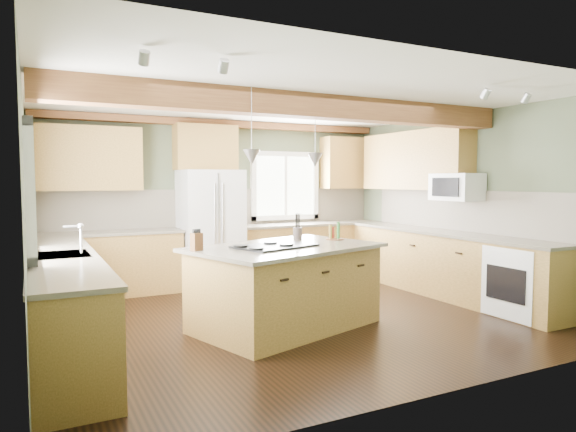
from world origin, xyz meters
name	(u,v)px	position (x,y,z in m)	size (l,w,h in m)	color
floor	(291,317)	(0.00, 0.00, 0.00)	(5.60, 5.60, 0.00)	black
ceiling	(291,98)	(0.00, 0.00, 2.60)	(5.60, 5.60, 0.00)	silver
wall_back	(221,202)	(0.00, 2.50, 1.30)	(5.60, 5.60, 0.00)	#48523A
wall_left	(26,217)	(-2.80, 0.00, 1.30)	(5.00, 5.00, 0.00)	#48523A
wall_right	(465,204)	(2.80, 0.00, 1.30)	(5.00, 5.00, 0.00)	#48523A
ceiling_beam	(305,106)	(0.00, -0.34, 2.47)	(5.55, 0.26, 0.26)	#552D18
soffit_trim	(222,124)	(0.00, 2.40, 2.54)	(5.55, 0.20, 0.10)	#552D18
backsplash_back	(221,207)	(0.00, 2.48, 1.21)	(5.58, 0.03, 0.58)	brown
backsplash_right	(461,210)	(2.78, 0.05, 1.21)	(0.03, 3.70, 0.58)	brown
base_cab_back_left	(109,265)	(-1.79, 2.20, 0.44)	(2.02, 0.60, 0.88)	brown
counter_back_left	(108,233)	(-1.79, 2.20, 0.90)	(2.06, 0.64, 0.04)	#483F35
base_cab_back_right	(310,251)	(1.49, 2.20, 0.44)	(2.62, 0.60, 0.88)	brown
counter_back_right	(310,224)	(1.49, 2.20, 0.90)	(2.66, 0.64, 0.04)	#483F35
base_cab_left	(63,303)	(-2.50, 0.05, 0.44)	(0.60, 3.70, 0.88)	brown
counter_left	(62,256)	(-2.50, 0.05, 0.90)	(0.64, 3.74, 0.04)	#483F35
base_cab_right	(445,265)	(2.50, 0.05, 0.44)	(0.60, 3.70, 0.88)	brown
counter_right	(446,233)	(2.50, 0.05, 0.90)	(0.64, 3.74, 0.04)	#483F35
upper_cab_back_left	(90,158)	(-1.99, 2.33, 1.95)	(1.40, 0.35, 0.90)	brown
upper_cab_over_fridge	(206,148)	(-0.30, 2.33, 2.15)	(0.96, 0.35, 0.70)	brown
upper_cab_right	(414,161)	(2.62, 0.90, 1.95)	(0.35, 2.20, 0.90)	brown
upper_cab_back_corner	(346,163)	(2.30, 2.33, 1.95)	(0.90, 0.35, 0.90)	brown
window_left	(27,190)	(-2.78, 0.05, 1.55)	(0.04, 1.60, 1.05)	white
window_back	(285,186)	(1.15, 2.48, 1.55)	(1.10, 0.04, 1.00)	white
sink	(62,256)	(-2.50, 0.05, 0.91)	(0.50, 0.65, 0.03)	#262628
faucet	(81,240)	(-2.32, 0.05, 1.05)	(0.02, 0.02, 0.28)	#B2B2B7
dishwasher	(75,340)	(-2.49, -1.25, 0.43)	(0.60, 0.60, 0.84)	white
oven	(523,282)	(2.49, -1.25, 0.43)	(0.60, 0.72, 0.84)	white
microwave	(456,187)	(2.58, -0.05, 1.55)	(0.40, 0.70, 0.38)	white
pendant_left	(252,157)	(-0.70, -0.48, 1.88)	(0.18, 0.18, 0.16)	#B2B2B7
pendant_right	(315,160)	(0.22, -0.19, 1.88)	(0.18, 0.18, 0.16)	#B2B2B7
refrigerator	(211,229)	(-0.30, 2.12, 0.90)	(0.90, 0.74, 1.80)	silver
island	(285,288)	(-0.24, -0.34, 0.44)	(1.93, 1.18, 0.88)	brown
island_top	(285,247)	(-0.24, -0.34, 0.90)	(2.06, 1.31, 0.04)	#483F35
cooktop	(275,246)	(-0.40, -0.39, 0.93)	(0.84, 0.56, 0.02)	black
knife_block	(197,242)	(-1.24, -0.27, 1.01)	(0.11, 0.08, 0.18)	brown
utensil_crock	(298,234)	(0.14, 0.10, 0.99)	(0.11, 0.11, 0.15)	#423A35
bottle_tray	(335,231)	(0.56, -0.09, 1.02)	(0.22, 0.22, 0.21)	brown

